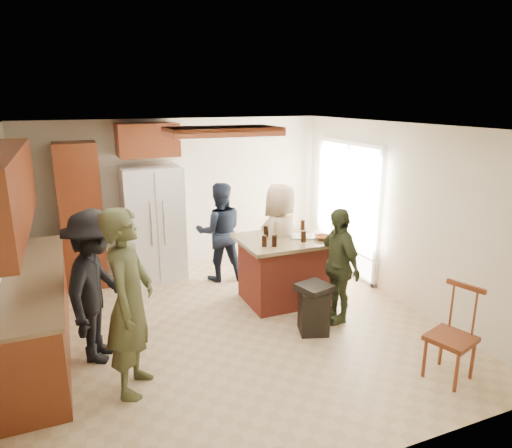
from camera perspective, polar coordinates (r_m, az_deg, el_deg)
name	(u,v)px	position (r m, az deg, el deg)	size (l,w,h in m)	color
room_shell	(419,205)	(9.18, 19.74, 2.30)	(8.00, 5.20, 5.00)	tan
person_front_left	(130,302)	(4.57, -15.51, -9.42)	(0.68, 0.50, 1.86)	#404226
person_behind_left	(220,232)	(7.19, -4.54, -0.98)	(0.76, 0.47, 1.57)	#192133
person_behind_right	(280,240)	(6.58, 3.06, -2.07)	(0.81, 0.53, 1.66)	tan
person_side_right	(338,265)	(5.94, 10.18, -5.08)	(0.88, 0.45, 1.50)	#363E24
person_counter	(96,287)	(5.25, -19.38, -7.40)	(1.10, 0.51, 1.70)	black
left_cabinetry	(28,271)	(5.68, -26.66, -5.31)	(0.64, 3.00, 2.30)	maroon
back_wall_units	(98,196)	(7.30, -19.13, 3.29)	(1.80, 0.60, 2.45)	maroon
refrigerator	(153,223)	(7.41, -12.73, 0.13)	(0.90, 0.76, 1.80)	white
kitchen_island	(285,269)	(6.51, 3.61, -5.59)	(1.28, 1.03, 0.93)	#9A3627
island_items	(300,236)	(6.33, 5.49, -1.49)	(1.03, 0.68, 0.15)	silver
trash_bin	(314,308)	(5.74, 7.23, -10.40)	(0.44, 0.44, 0.63)	black
spindle_chair	(452,338)	(5.19, 23.31, -12.91)	(0.53, 0.53, 0.99)	maroon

